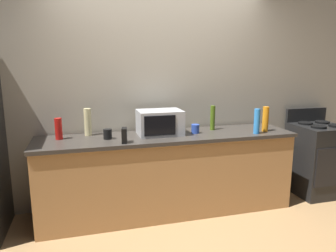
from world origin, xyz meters
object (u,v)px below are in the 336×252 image
object	(u,v)px
cordless_phone	(124,135)
mug_black	(108,134)
mug_blue	(195,129)
bottle_hand_soap	(88,122)
microwave	(160,122)
stove_range	(317,159)
bottle_dish_soap	(265,119)
bottle_olive_oil	(213,118)
bottle_spray_cleaner	(257,121)
bottle_hot_sauce	(59,129)

from	to	relation	value
cordless_phone	mug_black	bearing A→B (deg)	137.47
cordless_phone	mug_blue	distance (m)	0.86
cordless_phone	bottle_hand_soap	size ratio (longest dim) A/B	0.51
microwave	mug_blue	distance (m)	0.41
cordless_phone	mug_blue	bearing A→B (deg)	25.68
stove_range	bottle_hand_soap	xyz separation A→B (m)	(-2.84, 0.21, 0.59)
bottle_dish_soap	bottle_olive_oil	bearing A→B (deg)	157.25
cordless_phone	bottle_dish_soap	size ratio (longest dim) A/B	0.52
stove_range	mug_blue	world-z (taller)	stove_range
mug_black	bottle_olive_oil	bearing A→B (deg)	6.05
stove_range	bottle_hand_soap	size ratio (longest dim) A/B	3.65
mug_black	bottle_hand_soap	bearing A→B (deg)	130.39
bottle_spray_cleaner	mug_blue	world-z (taller)	bottle_spray_cleaner
bottle_hand_soap	mug_black	size ratio (longest dim) A/B	2.81
stove_range	mug_blue	distance (m)	1.75
bottle_spray_cleaner	bottle_olive_oil	bearing A→B (deg)	141.39
bottle_hand_soap	mug_blue	world-z (taller)	bottle_hand_soap
bottle_hand_soap	mug_blue	size ratio (longest dim) A/B	2.96
microwave	bottle_dish_soap	xyz separation A→B (m)	(1.21, -0.16, 0.01)
bottle_dish_soap	bottle_spray_cleaner	distance (m)	0.18
bottle_spray_cleaner	bottle_hand_soap	world-z (taller)	bottle_hand_soap
cordless_phone	bottle_hand_soap	bearing A→B (deg)	139.56
bottle_hot_sauce	bottle_olive_oil	world-z (taller)	bottle_olive_oil
microwave	cordless_phone	bearing A→B (deg)	-148.45
bottle_spray_cleaner	microwave	bearing A→B (deg)	166.77
cordless_phone	stove_range	bearing A→B (deg)	15.82
stove_range	bottle_dish_soap	size ratio (longest dim) A/B	3.77
bottle_spray_cleaner	mug_blue	size ratio (longest dim) A/B	2.79
mug_blue	bottle_hot_sauce	bearing A→B (deg)	175.88
microwave	mug_black	distance (m)	0.58
bottle_olive_oil	mug_blue	xyz separation A→B (m)	(-0.26, -0.11, -0.09)
microwave	mug_black	xyz separation A→B (m)	(-0.57, -0.06, -0.08)
bottle_dish_soap	bottle_olive_oil	distance (m)	0.60
bottle_hot_sauce	bottle_dish_soap	bearing A→B (deg)	-5.66
stove_range	bottle_hot_sauce	xyz separation A→B (m)	(-3.14, 0.11, 0.55)
bottle_spray_cleaner	stove_range	bearing A→B (deg)	10.94
cordless_phone	mug_blue	xyz separation A→B (m)	(0.83, 0.22, -0.02)
cordless_phone	bottle_olive_oil	xyz separation A→B (m)	(1.08, 0.33, 0.07)
cordless_phone	mug_blue	world-z (taller)	cordless_phone
stove_range	mug_blue	bearing A→B (deg)	179.87
bottle_hot_sauce	stove_range	bearing A→B (deg)	-1.99
cordless_phone	bottle_olive_oil	distance (m)	1.13
bottle_hot_sauce	bottle_olive_oil	xyz separation A→B (m)	(1.72, 0.01, 0.03)
stove_range	bottle_spray_cleaner	xyz separation A→B (m)	(-1.03, -0.20, 0.58)
bottle_dish_soap	bottle_spray_cleaner	size ratio (longest dim) A/B	1.02
bottle_olive_oil	mug_black	size ratio (longest dim) A/B	2.73
bottle_dish_soap	bottle_hot_sauce	world-z (taller)	bottle_dish_soap
bottle_olive_oil	mug_blue	distance (m)	0.29
microwave	bottle_hot_sauce	world-z (taller)	microwave
mug_black	mug_blue	distance (m)	0.97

